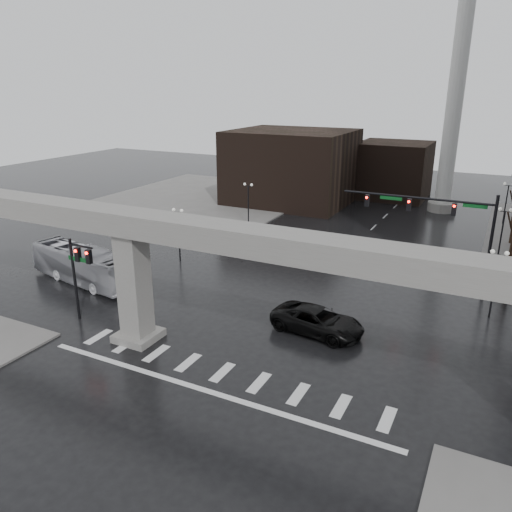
# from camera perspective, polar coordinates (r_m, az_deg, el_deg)

# --- Properties ---
(ground) EXTENTS (160.00, 160.00, 0.00)m
(ground) POSITION_cam_1_polar(r_m,az_deg,el_deg) (30.73, -2.89, -12.25)
(ground) COLOR black
(ground) RESTS_ON ground
(sidewalk_nw) EXTENTS (28.00, 36.00, 0.15)m
(sidewalk_nw) POSITION_cam_1_polar(r_m,az_deg,el_deg) (72.36, -6.74, 6.24)
(sidewalk_nw) COLOR slate
(sidewalk_nw) RESTS_ON ground
(elevated_guideway) EXTENTS (48.00, 2.60, 8.70)m
(elevated_guideway) POSITION_cam_1_polar(r_m,az_deg,el_deg) (27.21, -0.81, -0.42)
(elevated_guideway) COLOR gray
(elevated_guideway) RESTS_ON ground
(building_far_left) EXTENTS (16.00, 14.00, 10.00)m
(building_far_left) POSITION_cam_1_polar(r_m,az_deg,el_deg) (71.04, 4.08, 10.13)
(building_far_left) COLOR black
(building_far_left) RESTS_ON ground
(building_far_mid) EXTENTS (10.00, 10.00, 8.00)m
(building_far_mid) POSITION_cam_1_polar(r_m,az_deg,el_deg) (77.17, 15.38, 9.47)
(building_far_mid) COLOR black
(building_far_mid) RESTS_ON ground
(smokestack) EXTENTS (3.60, 3.60, 30.00)m
(smokestack) POSITION_cam_1_polar(r_m,az_deg,el_deg) (69.14, 21.70, 15.61)
(smokestack) COLOR beige
(smokestack) RESTS_ON ground
(signal_mast_arm) EXTENTS (12.12, 0.43, 8.00)m
(signal_mast_arm) POSITION_cam_1_polar(r_m,az_deg,el_deg) (42.93, 20.51, 4.19)
(signal_mast_arm) COLOR black
(signal_mast_arm) RESTS_ON ground
(signal_left_pole) EXTENTS (2.30, 0.30, 6.00)m
(signal_left_pole) POSITION_cam_1_polar(r_m,az_deg,el_deg) (36.44, -19.60, -1.13)
(signal_left_pole) COLOR black
(signal_left_pole) RESTS_ON ground
(lamp_right_0) EXTENTS (1.22, 0.32, 5.11)m
(lamp_right_0) POSITION_cam_1_polar(r_m,az_deg,el_deg) (38.77, 25.78, -1.70)
(lamp_right_0) COLOR black
(lamp_right_0) RESTS_ON ground
(lamp_right_1) EXTENTS (1.22, 0.32, 5.11)m
(lamp_right_1) POSITION_cam_1_polar(r_m,az_deg,el_deg) (52.22, 26.39, 3.21)
(lamp_right_1) COLOR black
(lamp_right_1) RESTS_ON ground
(lamp_right_2) EXTENTS (1.22, 0.32, 5.11)m
(lamp_right_2) POSITION_cam_1_polar(r_m,az_deg,el_deg) (65.90, 26.76, 6.10)
(lamp_right_2) COLOR black
(lamp_right_2) RESTS_ON ground
(lamp_left_0) EXTENTS (1.22, 0.32, 5.11)m
(lamp_left_0) POSITION_cam_1_polar(r_m,az_deg,el_deg) (47.08, -8.85, 3.45)
(lamp_left_0) COLOR black
(lamp_left_0) RESTS_ON ground
(lamp_left_1) EXTENTS (1.22, 0.32, 5.11)m
(lamp_left_1) POSITION_cam_1_polar(r_m,az_deg,el_deg) (58.65, -0.89, 6.76)
(lamp_left_1) COLOR black
(lamp_left_1) RESTS_ON ground
(lamp_left_2) EXTENTS (1.22, 0.32, 5.11)m
(lamp_left_2) POSITION_cam_1_polar(r_m,az_deg,el_deg) (71.11, 4.42, 8.88)
(lamp_left_2) COLOR black
(lamp_left_2) RESTS_ON ground
(tree_right_0) EXTENTS (1.09, 1.58, 7.50)m
(tree_right_0) POSITION_cam_1_polar(r_m,az_deg,el_deg) (42.82, 27.23, -1.05)
(tree_right_0) COLOR black
(tree_right_0) RESTS_ON ground
(pickup_truck) EXTENTS (6.62, 3.67, 1.75)m
(pickup_truck) POSITION_cam_1_polar(r_m,az_deg,el_deg) (34.08, 7.05, -7.36)
(pickup_truck) COLOR black
(pickup_truck) RESTS_ON ground
(city_bus) EXTENTS (11.37, 4.49, 3.09)m
(city_bus) POSITION_cam_1_polar(r_m,az_deg,el_deg) (44.46, -19.21, -0.96)
(city_bus) COLOR silver
(city_bus) RESTS_ON ground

